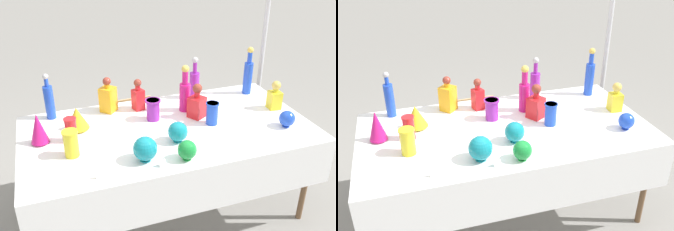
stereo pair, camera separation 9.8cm
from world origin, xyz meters
TOP-DOWN VIEW (x-y plane):
  - ground_plane at (0.00, 0.00)m, footprint 40.00×40.00m
  - display_table at (0.00, -0.04)m, footprint 2.10×1.09m
  - tall_bottle_0 at (0.86, 0.37)m, footprint 0.08×0.08m
  - tall_bottle_1 at (0.22, 0.23)m, footprint 0.09×0.09m
  - tall_bottle_2 at (-0.79, 0.44)m, footprint 0.07×0.07m
  - tall_bottle_3 at (0.39, 0.43)m, footprint 0.08×0.08m
  - square_decanter_0 at (-0.35, 0.41)m, footprint 0.15×0.15m
  - square_decanter_1 at (0.91, 0.03)m, footprint 0.10×0.10m
  - square_decanter_2 at (-0.12, 0.37)m, footprint 0.10×0.10m
  - square_decanter_3 at (0.26, 0.09)m, footprint 0.15×0.15m
  - slender_vase_0 at (-0.06, 0.16)m, footprint 0.12×0.12m
  - slender_vase_1 at (-0.68, 0.04)m, footprint 0.09×0.09m
  - slender_vase_2 at (-0.70, -0.15)m, footprint 0.10×0.10m
  - slender_vase_3 at (0.33, -0.05)m, footprint 0.10×0.10m
  - fluted_vase_0 at (-0.62, 0.20)m, footprint 0.17×0.17m
  - fluted_vase_1 at (-0.89, 0.08)m, footprint 0.12×0.12m
  - round_bowl_0 at (-0.00, -0.20)m, footprint 0.14×0.14m
  - round_bowl_1 at (-0.27, -0.35)m, footprint 0.15×0.15m
  - round_bowl_2 at (0.82, -0.27)m, footprint 0.12×0.12m
  - round_bowl_3 at (-0.02, -0.43)m, footprint 0.12×0.12m
  - price_tag_left at (-0.19, -0.45)m, footprint 0.05×0.03m
  - price_tag_center at (-0.57, -0.44)m, footprint 0.06×0.02m
  - price_tag_right at (0.65, -0.45)m, footprint 0.05×0.02m
  - cardboard_box_behind_left at (0.02, 1.21)m, footprint 0.51×0.42m
  - canopy_pole at (1.23, 0.75)m, footprint 0.18×0.18m

SIDE VIEW (x-z plane):
  - ground_plane at x=0.00m, z-range 0.00..0.00m
  - cardboard_box_behind_left at x=0.02m, z-range -0.04..0.39m
  - display_table at x=0.00m, z-range 0.33..1.09m
  - price_tag_right at x=0.65m, z-range 0.76..0.79m
  - price_tag_left at x=-0.19m, z-range 0.76..0.81m
  - price_tag_center at x=-0.57m, z-range 0.76..0.81m
  - round_bowl_2 at x=0.82m, z-range 0.76..0.89m
  - round_bowl_3 at x=-0.02m, z-range 0.76..0.89m
  - round_bowl_0 at x=0.00m, z-range 0.76..0.91m
  - round_bowl_1 at x=-0.27m, z-range 0.76..0.93m
  - slender_vase_0 at x=-0.06m, z-range 0.77..0.93m
  - fluted_vase_0 at x=-0.62m, z-range 0.76..0.93m
  - slender_vase_3 at x=0.33m, z-range 0.77..0.94m
  - slender_vase_1 at x=-0.68m, z-range 0.77..0.94m
  - slender_vase_2 at x=-0.70m, z-range 0.77..0.95m
  - square_decanter_1 at x=0.91m, z-range 0.75..0.98m
  - square_decanter_3 at x=0.26m, z-range 0.73..1.01m
  - square_decanter_2 at x=-0.12m, z-range 0.74..1.00m
  - fluted_vase_1 at x=-0.89m, z-range 0.76..0.98m
  - square_decanter_0 at x=-0.35m, z-range 0.74..1.02m
  - tall_bottle_3 at x=0.39m, z-range 0.72..1.08m
  - tall_bottle_2 at x=-0.79m, z-range 0.73..1.09m
  - tall_bottle_1 at x=0.22m, z-range 0.72..1.10m
  - tall_bottle_0 at x=0.86m, z-range 0.72..1.14m
  - canopy_pole at x=1.23m, z-range -0.26..2.34m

